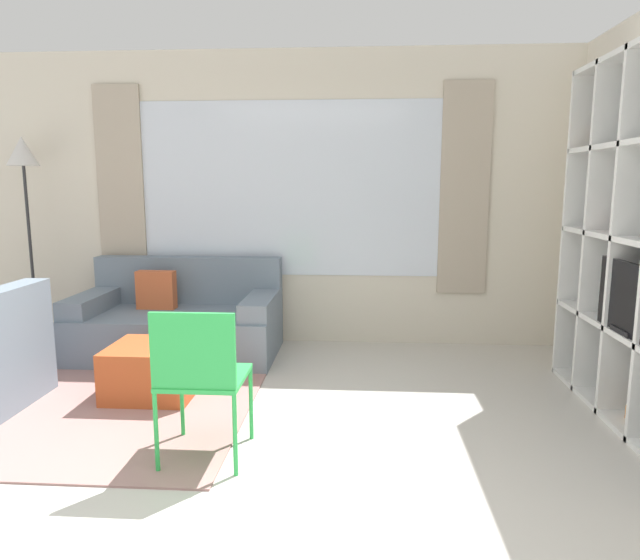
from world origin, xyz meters
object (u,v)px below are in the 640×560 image
floor_lamp (24,171)px  folding_chair (200,371)px  couch_main (179,322)px  ottoman (154,370)px

floor_lamp → folding_chair: bearing=-44.8°
couch_main → floor_lamp: floor_lamp is taller
ottoman → floor_lamp: size_ratio=0.31×
folding_chair → ottoman: bearing=-57.0°
ottoman → floor_lamp: 2.46m
ottoman → floor_lamp: bearing=142.0°
couch_main → floor_lamp: bearing=172.1°
couch_main → folding_chair: bearing=-69.1°
ottoman → floor_lamp: floor_lamp is taller
couch_main → ottoman: bearing=-82.4°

